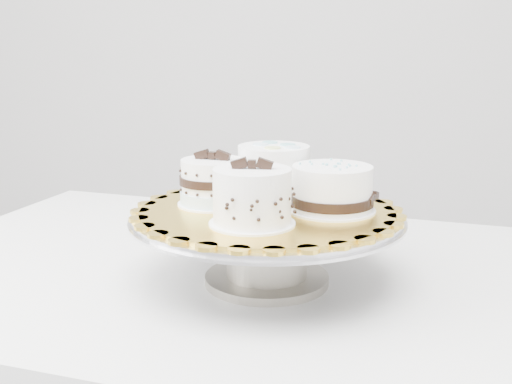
% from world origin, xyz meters
% --- Properties ---
extents(table, '(1.20, 0.88, 0.75)m').
position_xyz_m(table, '(0.10, 0.06, 0.66)').
color(table, silver).
rests_on(table, floor).
extents(cake_stand, '(0.39, 0.39, 0.11)m').
position_xyz_m(cake_stand, '(0.15, 0.01, 0.82)').
color(cake_stand, gray).
rests_on(cake_stand, table).
extents(cake_board, '(0.46, 0.46, 0.01)m').
position_xyz_m(cake_board, '(0.15, 0.01, 0.86)').
color(cake_board, gold).
rests_on(cake_board, cake_stand).
extents(cake_swirl, '(0.11, 0.11, 0.09)m').
position_xyz_m(cake_swirl, '(0.15, -0.08, 0.90)').
color(cake_swirl, white).
rests_on(cake_swirl, cake_board).
extents(cake_banded, '(0.10, 0.10, 0.08)m').
position_xyz_m(cake_banded, '(0.07, 0.01, 0.89)').
color(cake_banded, white).
rests_on(cake_banded, cake_board).
extents(cake_dots, '(0.13, 0.13, 0.08)m').
position_xyz_m(cake_dots, '(0.15, 0.08, 0.90)').
color(cake_dots, white).
rests_on(cake_dots, cake_board).
extents(cake_ribbon, '(0.14, 0.13, 0.07)m').
position_xyz_m(cake_ribbon, '(0.24, 0.01, 0.89)').
color(cake_ribbon, white).
rests_on(cake_ribbon, cake_board).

